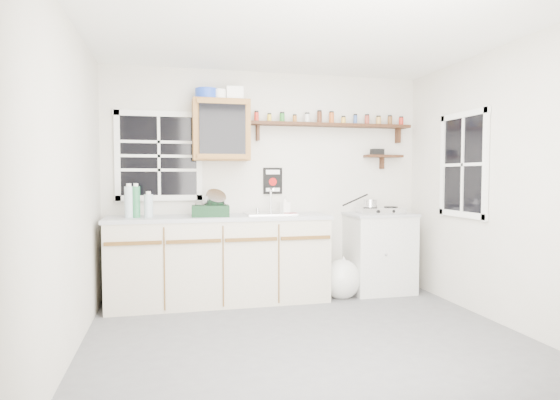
{
  "coord_description": "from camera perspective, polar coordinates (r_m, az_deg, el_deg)",
  "views": [
    {
      "loc": [
        -1.1,
        -3.6,
        1.34
      ],
      "look_at": [
        -0.11,
        0.55,
        1.12
      ],
      "focal_mm": 30.0,
      "sensor_mm": 36.0,
      "label": 1
    }
  ],
  "objects": [
    {
      "name": "sink",
      "position": [
        5.04,
        -1.29,
        -1.66
      ],
      "size": [
        0.52,
        0.44,
        0.29
      ],
      "color": "silver",
      "rests_on": "main_cabinet"
    },
    {
      "name": "hotplate",
      "position": [
        5.46,
        12.16,
        -1.23
      ],
      "size": [
        0.53,
        0.32,
        0.07
      ],
      "rotation": [
        0.0,
        0.0,
        -0.08
      ],
      "color": "silver",
      "rests_on": "right_cabinet"
    },
    {
      "name": "rag",
      "position": [
        4.99,
        1.28,
        -1.72
      ],
      "size": [
        0.16,
        0.14,
        0.02
      ],
      "primitive_type": "cube",
      "rotation": [
        0.0,
        0.0,
        -0.12
      ],
      "color": "maroon",
      "rests_on": "main_cabinet"
    },
    {
      "name": "room",
      "position": [
        3.77,
        3.58,
        1.62
      ],
      "size": [
        3.64,
        3.24,
        2.54
      ],
      "color": "#505053",
      "rests_on": "ground"
    },
    {
      "name": "right_cabinet",
      "position": [
        5.53,
        12.02,
        -6.27
      ],
      "size": [
        0.73,
        0.57,
        0.91
      ],
      "color": "#BBBBB4",
      "rests_on": "floor"
    },
    {
      "name": "dish_rack",
      "position": [
        4.88,
        -8.3,
        -0.9
      ],
      "size": [
        0.4,
        0.31,
        0.28
      ],
      "rotation": [
        0.0,
        0.0,
        -0.07
      ],
      "color": "black",
      "rests_on": "main_cabinet"
    },
    {
      "name": "spice_shelf",
      "position": [
        5.47,
        6.34,
        9.18
      ],
      "size": [
        1.91,
        0.18,
        0.35
      ],
      "color": "#321D0E",
      "rests_on": "wall_back"
    },
    {
      "name": "upper_cabinet_clutter",
      "position": [
        5.15,
        -7.63,
        12.69
      ],
      "size": [
        0.51,
        0.24,
        0.14
      ],
      "color": "#1B3DB4",
      "rests_on": "upper_cabinet"
    },
    {
      "name": "warning_sign",
      "position": [
        5.32,
        -0.89,
        2.35
      ],
      "size": [
        0.22,
        0.02,
        0.3
      ],
      "color": "black",
      "rests_on": "wall_back"
    },
    {
      "name": "trash_bag",
      "position": [
        5.25,
        7.54,
        -9.51
      ],
      "size": [
        0.42,
        0.38,
        0.48
      ],
      "color": "silver",
      "rests_on": "floor"
    },
    {
      "name": "window_right",
      "position": [
        5.06,
        21.45,
        4.03
      ],
      "size": [
        0.03,
        0.78,
        1.08
      ],
      "color": "black",
      "rests_on": "wall_back"
    },
    {
      "name": "saucepan",
      "position": [
        5.4,
        10.86,
        -0.42
      ],
      "size": [
        0.35,
        0.26,
        0.16
      ],
      "rotation": [
        0.0,
        0.0,
        -0.73
      ],
      "color": "silver",
      "rests_on": "hotplate"
    },
    {
      "name": "main_cabinet",
      "position": [
        5.01,
        -7.33,
        -7.13
      ],
      "size": [
        2.31,
        0.63,
        0.92
      ],
      "color": "#BAB19A",
      "rests_on": "floor"
    },
    {
      "name": "water_bottles",
      "position": [
        4.89,
        -17.05,
        -0.31
      ],
      "size": [
        0.28,
        0.09,
        0.34
      ],
      "color": "#A0B5BC",
      "rests_on": "main_cabinet"
    },
    {
      "name": "window_back",
      "position": [
        5.2,
        -14.54,
        5.21
      ],
      "size": [
        0.93,
        0.03,
        0.98
      ],
      "color": "black",
      "rests_on": "wall_back"
    },
    {
      "name": "soap_bottle",
      "position": [
        5.16,
        0.62,
        -0.6
      ],
      "size": [
        0.11,
        0.11,
        0.19
      ],
      "primitive_type": "imported",
      "rotation": [
        0.0,
        0.0,
        0.29
      ],
      "color": "white",
      "rests_on": "main_cabinet"
    },
    {
      "name": "upper_cabinet",
      "position": [
        5.1,
        -7.21,
        8.43
      ],
      "size": [
        0.6,
        0.32,
        0.65
      ],
      "color": "brown",
      "rests_on": "wall_back"
    },
    {
      "name": "secondary_shelf",
      "position": [
        5.69,
        12.26,
        5.31
      ],
      "size": [
        0.45,
        0.16,
        0.24
      ],
      "color": "#321D0E",
      "rests_on": "wall_back"
    }
  ]
}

